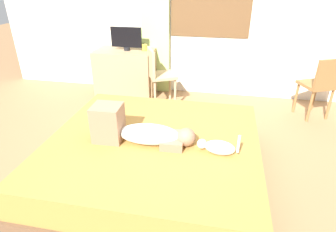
{
  "coord_description": "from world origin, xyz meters",
  "views": [
    {
      "loc": [
        0.52,
        -2.19,
        1.83
      ],
      "look_at": [
        0.04,
        0.22,
        0.58
      ],
      "focal_mm": 30.44,
      "sensor_mm": 36.0,
      "label": 1
    }
  ],
  "objects_px": {
    "desk": "(126,73)",
    "cup": "(145,48)",
    "bed": "(154,158)",
    "chair_by_desk": "(158,73)",
    "chair_spare": "(321,83)",
    "person_lying": "(138,130)",
    "tv_monitor": "(126,38)",
    "cat": "(218,147)"
  },
  "relations": [
    {
      "from": "desk",
      "to": "cup",
      "type": "height_order",
      "value": "cup"
    },
    {
      "from": "cat",
      "to": "chair_spare",
      "type": "relative_size",
      "value": 0.42
    },
    {
      "from": "cat",
      "to": "cup",
      "type": "xyz_separation_m",
      "value": [
        -1.22,
        2.12,
        0.29
      ]
    },
    {
      "from": "tv_monitor",
      "to": "chair_spare",
      "type": "xyz_separation_m",
      "value": [
        2.77,
        -0.29,
        -0.41
      ]
    },
    {
      "from": "person_lying",
      "to": "desk",
      "type": "distance_m",
      "value": 2.19
    },
    {
      "from": "cup",
      "to": "bed",
      "type": "bearing_deg",
      "value": -72.58
    },
    {
      "from": "cat",
      "to": "bed",
      "type": "bearing_deg",
      "value": 167.69
    },
    {
      "from": "bed",
      "to": "chair_spare",
      "type": "distance_m",
      "value": 2.52
    },
    {
      "from": "cup",
      "to": "cat",
      "type": "bearing_deg",
      "value": -60.01
    },
    {
      "from": "tv_monitor",
      "to": "cup",
      "type": "bearing_deg",
      "value": 5.95
    },
    {
      "from": "tv_monitor",
      "to": "desk",
      "type": "bearing_deg",
      "value": 180.0
    },
    {
      "from": "bed",
      "to": "chair_spare",
      "type": "height_order",
      "value": "chair_spare"
    },
    {
      "from": "cat",
      "to": "tv_monitor",
      "type": "relative_size",
      "value": 0.74
    },
    {
      "from": "bed",
      "to": "cat",
      "type": "distance_m",
      "value": 0.67
    },
    {
      "from": "cup",
      "to": "chair_spare",
      "type": "bearing_deg",
      "value": -7.32
    },
    {
      "from": "bed",
      "to": "desk",
      "type": "relative_size",
      "value": 2.22
    },
    {
      "from": "cat",
      "to": "chair_by_desk",
      "type": "distance_m",
      "value": 2.03
    },
    {
      "from": "bed",
      "to": "cup",
      "type": "xyz_separation_m",
      "value": [
        -0.62,
        1.99,
        0.58
      ]
    },
    {
      "from": "cat",
      "to": "cup",
      "type": "height_order",
      "value": "cup"
    },
    {
      "from": "bed",
      "to": "chair_by_desk",
      "type": "height_order",
      "value": "chair_by_desk"
    },
    {
      "from": "bed",
      "to": "chair_spare",
      "type": "bearing_deg",
      "value": 41.63
    },
    {
      "from": "tv_monitor",
      "to": "chair_spare",
      "type": "bearing_deg",
      "value": -6.03
    },
    {
      "from": "bed",
      "to": "cat",
      "type": "xyz_separation_m",
      "value": [
        0.6,
        -0.13,
        0.28
      ]
    },
    {
      "from": "person_lying",
      "to": "cup",
      "type": "distance_m",
      "value": 2.13
    },
    {
      "from": "cup",
      "to": "chair_by_desk",
      "type": "relative_size",
      "value": 0.11
    },
    {
      "from": "person_lying",
      "to": "chair_spare",
      "type": "height_order",
      "value": "chair_spare"
    },
    {
      "from": "person_lying",
      "to": "tv_monitor",
      "type": "relative_size",
      "value": 1.96
    },
    {
      "from": "person_lying",
      "to": "cup",
      "type": "xyz_separation_m",
      "value": [
        -0.5,
        2.05,
        0.25
      ]
    },
    {
      "from": "chair_spare",
      "to": "cat",
      "type": "bearing_deg",
      "value": -125.39
    },
    {
      "from": "chair_by_desk",
      "to": "cat",
      "type": "bearing_deg",
      "value": -62.4
    },
    {
      "from": "person_lying",
      "to": "cat",
      "type": "xyz_separation_m",
      "value": [
        0.72,
        -0.06,
        -0.05
      ]
    },
    {
      "from": "tv_monitor",
      "to": "chair_by_desk",
      "type": "xyz_separation_m",
      "value": [
        0.55,
        -0.29,
        -0.41
      ]
    },
    {
      "from": "desk",
      "to": "tv_monitor",
      "type": "height_order",
      "value": "tv_monitor"
    },
    {
      "from": "bed",
      "to": "cat",
      "type": "bearing_deg",
      "value": -12.31
    },
    {
      "from": "cat",
      "to": "chair_by_desk",
      "type": "bearing_deg",
      "value": 117.6
    },
    {
      "from": "bed",
      "to": "cup",
      "type": "height_order",
      "value": "cup"
    },
    {
      "from": "person_lying",
      "to": "chair_spare",
      "type": "bearing_deg",
      "value": 40.98
    },
    {
      "from": "desk",
      "to": "chair_by_desk",
      "type": "xyz_separation_m",
      "value": [
        0.6,
        -0.29,
        0.14
      ]
    },
    {
      "from": "chair_spare",
      "to": "person_lying",
      "type": "bearing_deg",
      "value": -139.02
    },
    {
      "from": "bed",
      "to": "tv_monitor",
      "type": "height_order",
      "value": "tv_monitor"
    },
    {
      "from": "cup",
      "to": "tv_monitor",
      "type": "bearing_deg",
      "value": -174.05
    },
    {
      "from": "bed",
      "to": "chair_by_desk",
      "type": "distance_m",
      "value": 1.73
    }
  ]
}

